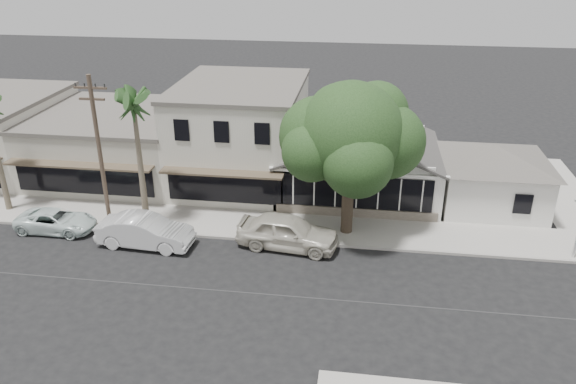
# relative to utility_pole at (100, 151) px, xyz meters

# --- Properties ---
(ground) EXTENTS (140.00, 140.00, 0.00)m
(ground) POSITION_rel_utility_pole_xyz_m (9.00, -5.20, -4.79)
(ground) COLOR black
(ground) RESTS_ON ground
(sidewalk_north) EXTENTS (90.00, 3.50, 0.15)m
(sidewalk_north) POSITION_rel_utility_pole_xyz_m (1.00, 1.55, -4.71)
(sidewalk_north) COLOR #9E9991
(sidewalk_north) RESTS_ON ground
(corner_shop) EXTENTS (10.40, 8.60, 5.10)m
(corner_shop) POSITION_rel_utility_pole_xyz_m (14.00, 7.27, -2.17)
(corner_shop) COLOR white
(corner_shop) RESTS_ON ground
(side_cottage) EXTENTS (6.00, 6.00, 3.00)m
(side_cottage) POSITION_rel_utility_pole_xyz_m (22.20, 6.30, -3.29)
(side_cottage) COLOR white
(side_cottage) RESTS_ON ground
(row_building_near) EXTENTS (8.00, 10.00, 6.50)m
(row_building_near) POSITION_rel_utility_pole_xyz_m (6.00, 8.30, -1.54)
(row_building_near) COLOR beige
(row_building_near) RESTS_ON ground
(row_building_midnear) EXTENTS (10.00, 10.00, 4.20)m
(row_building_midnear) POSITION_rel_utility_pole_xyz_m (-3.00, 8.30, -2.69)
(row_building_midnear) COLOR #B1AE9F
(row_building_midnear) RESTS_ON ground
(utility_pole) EXTENTS (1.80, 0.24, 9.00)m
(utility_pole) POSITION_rel_utility_pole_xyz_m (0.00, 0.00, 0.00)
(utility_pole) COLOR brown
(utility_pole) RESTS_ON ground
(car_0) EXTENTS (5.71, 2.85, 1.87)m
(car_0) POSITION_rel_utility_pole_xyz_m (10.43, -0.62, -3.85)
(car_0) COLOR beige
(car_0) RESTS_ON ground
(car_1) EXTENTS (5.33, 2.14, 1.72)m
(car_1) POSITION_rel_utility_pole_xyz_m (2.74, -1.53, -3.93)
(car_1) COLOR silver
(car_1) RESTS_ON ground
(car_2) EXTENTS (4.53, 2.13, 1.25)m
(car_2) POSITION_rel_utility_pole_xyz_m (-2.96, -0.61, -4.16)
(car_2) COLOR silver
(car_2) RESTS_ON ground
(shade_tree) EXTENTS (7.91, 7.15, 8.77)m
(shade_tree) POSITION_rel_utility_pole_xyz_m (13.46, 1.62, 0.99)
(shade_tree) COLOR #483C2C
(shade_tree) RESTS_ON ground
(palm_east) EXTENTS (2.85, 2.85, 8.65)m
(palm_east) POSITION_rel_utility_pole_xyz_m (2.00, 0.57, 2.62)
(palm_east) COLOR #726651
(palm_east) RESTS_ON ground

